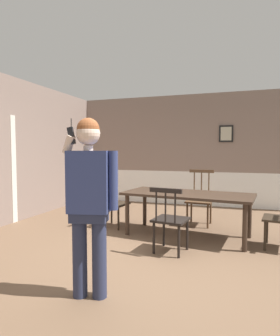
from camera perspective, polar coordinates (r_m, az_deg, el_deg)
name	(u,v)px	position (r m, az deg, el deg)	size (l,w,h in m)	color
ground_plane	(151,254)	(4.12, 2.11, -16.64)	(8.36, 8.36, 0.00)	brown
room_back_partition	(193,152)	(7.59, 10.40, 3.11)	(6.20, 0.17, 2.85)	gray
dining_table	(187,198)	(4.81, 9.36, -5.79)	(2.16, 1.14, 0.72)	#38281E
chair_near_window	(200,199)	(5.64, 11.74, -6.04)	(0.49, 0.49, 1.04)	#513823
chair_by_doorway	(170,219)	(4.07, 5.95, -10.07)	(0.51, 0.51, 0.92)	black
chair_opposite_corner	(113,202)	(5.41, -5.39, -6.63)	(0.49, 0.49, 1.01)	#2D2319
person_figure	(90,195)	(2.79, -9.95, -5.32)	(0.53, 0.29, 1.73)	#282E49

